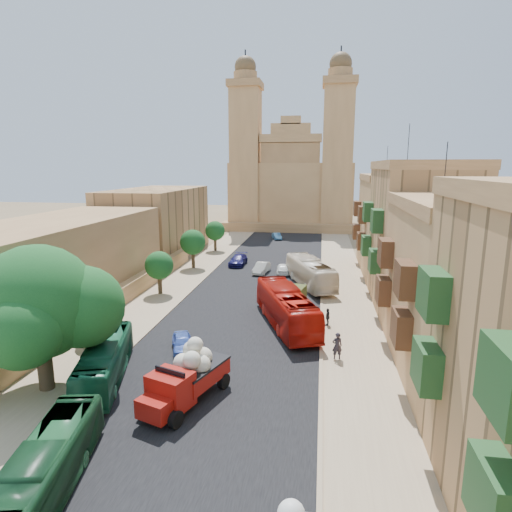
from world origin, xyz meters
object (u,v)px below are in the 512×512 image
(car_blue_a, at_px, (182,343))
(bus_red_east, at_px, (286,307))
(car_cream, at_px, (290,295))
(car_white_b, at_px, (283,268))
(car_white_a, at_px, (262,268))
(red_truck, at_px, (186,376))
(street_tree_c, at_px, (193,242))
(bus_green_south, at_px, (46,469))
(street_tree_b, at_px, (159,266))
(pedestrian_a, at_px, (337,346))
(street_tree_d, at_px, (215,231))
(car_blue_b, at_px, (277,236))
(bus_green_north, at_px, (105,361))
(street_tree_a, at_px, (102,297))
(church, at_px, (292,184))
(ficus_tree, at_px, (40,306))
(pedestrian_c, at_px, (328,317))
(olive_pickup, at_px, (290,300))
(bus_cream_east, at_px, (310,272))
(car_dkblue, at_px, (238,260))

(car_blue_a, bearing_deg, bus_red_east, 20.04)
(bus_red_east, bearing_deg, car_cream, -109.31)
(car_white_b, bearing_deg, car_blue_a, 73.35)
(car_white_a, bearing_deg, red_truck, -82.28)
(street_tree_c, relative_size, bus_green_south, 0.60)
(street_tree_c, bearing_deg, car_white_b, -6.45)
(street_tree_b, height_order, pedestrian_a, street_tree_b)
(street_tree_c, distance_m, street_tree_d, 12.00)
(car_white_b, bearing_deg, car_blue_b, -86.78)
(street_tree_b, relative_size, bus_green_north, 0.51)
(car_white_b, height_order, pedestrian_a, pedestrian_a)
(car_blue_b, height_order, pedestrian_a, pedestrian_a)
(street_tree_a, relative_size, car_blue_b, 1.38)
(bus_red_east, bearing_deg, bus_green_north, 26.31)
(street_tree_a, height_order, car_white_a, street_tree_a)
(street_tree_a, relative_size, bus_green_south, 0.57)
(church, relative_size, ficus_tree, 4.08)
(street_tree_c, height_order, pedestrian_a, street_tree_c)
(ficus_tree, xyz_separation_m, pedestrian_a, (17.50, 6.81, -4.28))
(pedestrian_a, relative_size, pedestrian_c, 1.28)
(pedestrian_c, bearing_deg, car_blue_b, -154.06)
(car_cream, bearing_deg, olive_pickup, 88.73)
(bus_cream_east, distance_m, car_blue_b, 31.60)
(bus_cream_east, height_order, pedestrian_c, bus_cream_east)
(church, distance_m, olive_pickup, 58.58)
(car_white_a, relative_size, pedestrian_c, 2.66)
(ficus_tree, relative_size, bus_green_north, 0.98)
(bus_cream_east, bearing_deg, street_tree_d, -70.19)
(ficus_tree, xyz_separation_m, street_tree_b, (-0.58, 19.99, -2.20))
(car_white_b, relative_size, pedestrian_c, 2.58)
(bus_green_north, relative_size, car_blue_a, 2.51)
(bus_red_east, height_order, car_dkblue, bus_red_east)
(olive_pickup, xyz_separation_m, car_dkblue, (-8.40, 17.69, -0.25))
(church, height_order, bus_green_north, church)
(car_dkblue, bearing_deg, pedestrian_c, -59.92)
(red_truck, distance_m, bus_green_north, 6.15)
(car_cream, xyz_separation_m, car_blue_b, (-5.24, 36.91, -0.05))
(car_blue_a, xyz_separation_m, pedestrian_a, (11.15, 0.32, 0.36))
(church, relative_size, olive_pickup, 7.12)
(ficus_tree, bearing_deg, car_dkblue, 81.71)
(street_tree_c, xyz_separation_m, bus_green_south, (5.95, -39.92, -2.24))
(street_tree_c, bearing_deg, pedestrian_c, -46.97)
(ficus_tree, distance_m, bus_cream_east, 29.97)
(street_tree_a, bearing_deg, bus_red_east, 18.93)
(ficus_tree, bearing_deg, red_truck, -1.09)
(street_tree_b, xyz_separation_m, car_white_b, (12.12, 10.63, -2.39))
(olive_pickup, xyz_separation_m, car_blue_b, (-5.39, 39.65, -0.37))
(car_blue_a, xyz_separation_m, car_white_b, (5.19, 24.14, 0.06))
(street_tree_c, distance_m, bus_cream_east, 16.97)
(church, xyz_separation_m, street_tree_c, (-10.00, -42.61, -6.07))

